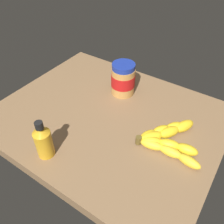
{
  "coord_description": "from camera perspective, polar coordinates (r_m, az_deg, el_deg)",
  "views": [
    {
      "loc": [
        38.85,
        -54.66,
        61.21
      ],
      "look_at": [
        2.86,
        -1.44,
        4.2
      ],
      "focal_mm": 37.85,
      "sensor_mm": 36.0,
      "label": 1
    }
  ],
  "objects": [
    {
      "name": "honey_bottle",
      "position": [
        0.77,
        -16.23,
        -6.71
      ],
      "size": [
        5.48,
        5.48,
        14.04
      ],
      "color": "gold",
      "rests_on": "ground_plane"
    },
    {
      "name": "banana_bunch",
      "position": [
        0.82,
        13.13,
        -6.33
      ],
      "size": [
        22.39,
        20.69,
        3.79
      ],
      "color": "yellow",
      "rests_on": "ground_plane"
    },
    {
      "name": "ground_plane",
      "position": [
        0.92,
        -0.97,
        -1.78
      ],
      "size": [
        83.9,
        67.99,
        4.24
      ],
      "primitive_type": "cube",
      "color": "brown"
    },
    {
      "name": "peanut_butter_jar",
      "position": [
        0.98,
        2.7,
        7.92
      ],
      "size": [
        9.94,
        9.94,
        13.77
      ],
      "color": "#BF8442",
      "rests_on": "ground_plane"
    }
  ]
}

